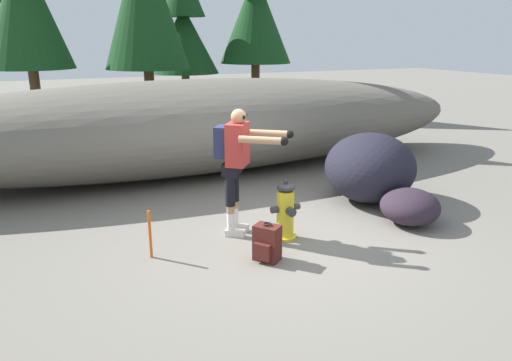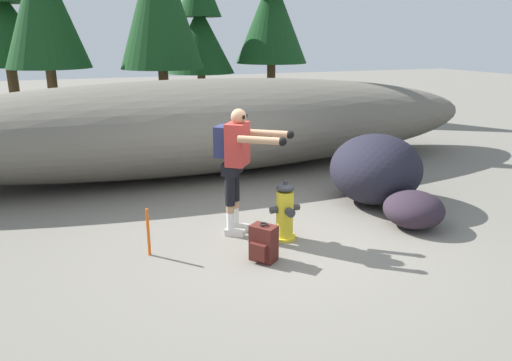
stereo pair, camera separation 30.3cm
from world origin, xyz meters
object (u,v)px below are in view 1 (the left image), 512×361
at_px(spare_backpack, 267,243).
at_px(boulder_large, 370,167).
at_px(boulder_mid, 410,206).
at_px(survey_stake, 150,234).
at_px(fire_hydrant, 285,212).
at_px(utility_worker, 237,156).

distance_m(spare_backpack, boulder_large, 2.82).
xyz_separation_m(boulder_mid, survey_stake, (-3.62, 0.41, 0.05)).
bearing_deg(fire_hydrant, boulder_mid, -7.73).
height_order(spare_backpack, survey_stake, survey_stake).
distance_m(utility_worker, boulder_large, 2.58).
xyz_separation_m(fire_hydrant, survey_stake, (-1.74, 0.15, -0.07)).
height_order(utility_worker, survey_stake, utility_worker).
bearing_deg(utility_worker, spare_backpack, -52.00).
xyz_separation_m(boulder_large, survey_stake, (-3.71, -0.67, -0.25)).
xyz_separation_m(fire_hydrant, utility_worker, (-0.51, 0.39, 0.71)).
bearing_deg(boulder_large, utility_worker, -170.13).
height_order(utility_worker, boulder_mid, utility_worker).
xyz_separation_m(fire_hydrant, boulder_large, (1.97, 0.83, 0.18)).
relative_size(utility_worker, boulder_mid, 1.88).
xyz_separation_m(utility_worker, spare_backpack, (0.01, -0.88, -0.86)).
relative_size(spare_backpack, survey_stake, 0.78).
xyz_separation_m(utility_worker, boulder_mid, (2.38, -0.65, -0.83)).
bearing_deg(boulder_mid, fire_hydrant, 172.27).
distance_m(fire_hydrant, boulder_large, 2.14).
relative_size(boulder_large, boulder_mid, 1.78).
distance_m(boulder_large, boulder_mid, 1.13).
bearing_deg(boulder_large, survey_stake, -169.72).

